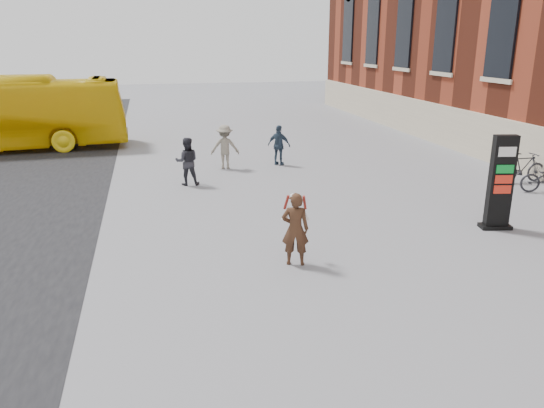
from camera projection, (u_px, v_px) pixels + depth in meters
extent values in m
plane|color=#9E9EA3|center=(325.00, 259.00, 11.71)|extent=(100.00, 100.00, 0.00)
cube|color=beige|center=(522.00, 148.00, 19.06)|extent=(0.18, 44.00, 1.80)
cube|color=black|center=(501.00, 183.00, 13.29)|extent=(0.62, 0.35, 2.41)
cube|color=black|center=(495.00, 226.00, 13.64)|extent=(0.83, 0.53, 0.10)
cube|color=white|center=(505.00, 151.00, 13.05)|extent=(0.48, 0.35, 0.24)
cube|color=#077323|center=(503.00, 168.00, 13.18)|extent=(0.48, 0.35, 0.21)
cube|color=#B42113|center=(501.00, 178.00, 13.25)|extent=(0.48, 0.35, 0.21)
cube|color=#B42113|center=(500.00, 188.00, 13.33)|extent=(0.48, 0.35, 0.21)
imported|color=#3F2517|center=(295.00, 229.00, 11.23)|extent=(0.67, 0.53, 1.61)
cylinder|color=white|center=(296.00, 196.00, 11.01)|extent=(0.22, 0.22, 0.05)
cone|color=white|center=(304.00, 213.00, 11.36)|extent=(0.26, 0.23, 0.39)
cylinder|color=maroon|center=(305.00, 202.00, 11.29)|extent=(0.15, 0.12, 0.33)
cone|color=white|center=(286.00, 213.00, 11.38)|extent=(0.23, 0.27, 0.39)
cylinder|color=maroon|center=(286.00, 202.00, 11.31)|extent=(0.12, 0.15, 0.33)
imported|color=#28282E|center=(187.00, 161.00, 17.49)|extent=(0.82, 0.66, 1.59)
imported|color=gray|center=(225.00, 147.00, 19.73)|extent=(1.13, 0.75, 1.64)
imported|color=#2D3E50|center=(279.00, 145.00, 20.29)|extent=(0.95, 0.83, 1.54)
imported|color=#26262A|center=(523.00, 168.00, 17.86)|extent=(1.72, 0.49, 1.03)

